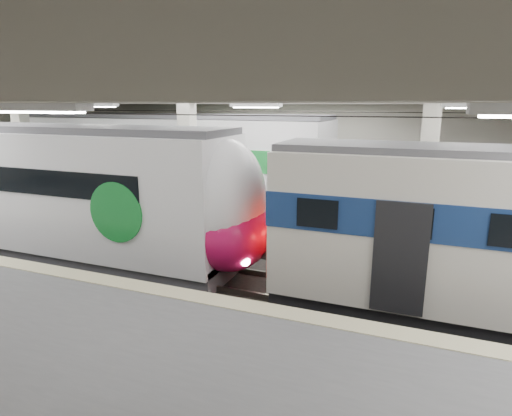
% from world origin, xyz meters
% --- Properties ---
extents(station_hall, '(36.00, 24.00, 5.75)m').
position_xyz_m(station_hall, '(0.00, -1.74, 3.24)').
color(station_hall, black).
rests_on(station_hall, ground).
extents(modern_emu, '(13.40, 2.77, 4.34)m').
position_xyz_m(modern_emu, '(-4.96, -0.00, 2.14)').
color(modern_emu, white).
rests_on(modern_emu, ground).
extents(far_train, '(14.49, 3.52, 4.58)m').
position_xyz_m(far_train, '(-5.58, 5.50, 2.36)').
color(far_train, white).
rests_on(far_train, ground).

